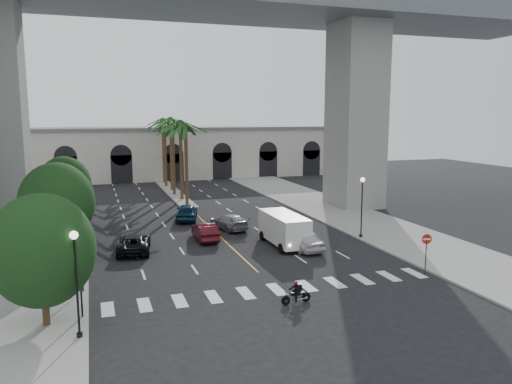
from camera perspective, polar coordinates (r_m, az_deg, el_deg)
name	(u,v)px	position (r m, az deg, el deg)	size (l,w,h in m)	color
ground	(268,282)	(32.64, 1.41, -10.21)	(140.00, 140.00, 0.00)	black
sidewalk_left	(38,243)	(45.48, -23.67, -5.34)	(8.00, 100.00, 0.15)	gray
sidewalk_right	(357,219)	(51.95, 11.43, -3.04)	(8.00, 100.00, 0.15)	gray
median	(174,192)	(68.63, -9.41, -0.06)	(2.00, 24.00, 0.20)	gray
pier_building	(156,153)	(84.89, -11.31, 4.43)	(71.00, 10.50, 8.50)	silver
bridge	(228,36)	(53.43, -3.28, 17.34)	(75.00, 13.00, 26.00)	gray
palm_a	(186,128)	(57.97, -8.06, 7.28)	(3.20, 3.20, 10.30)	#47331E
palm_b	(180,125)	(61.92, -8.65, 7.62)	(3.20, 3.20, 10.60)	#47331E
palm_c	(173,128)	(65.82, -9.50, 7.27)	(3.20, 3.20, 10.10)	#47331E
palm_d	(170,121)	(69.81, -9.75, 7.96)	(3.20, 3.20, 10.90)	#47331E
palm_e	(165,124)	(73.74, -10.41, 7.63)	(3.20, 3.20, 10.40)	#47331E
palm_f	(163,122)	(77.74, -10.62, 7.89)	(3.20, 3.20, 10.70)	#47331E
street_tree_near	(42,250)	(26.95, -23.28, -6.16)	(5.20, 5.20, 6.89)	#382616
street_tree_mid	(57,203)	(39.61, -21.79, -1.14)	(5.44, 5.44, 7.21)	#382616
street_tree_far	(64,185)	(51.50, -21.05, 0.76)	(5.04, 5.04, 6.68)	#382616
lamp_post_left_near	(76,275)	(25.15, -19.87, -8.93)	(0.40, 0.40, 5.35)	black
lamp_post_left_far	(82,201)	(45.62, -19.31, -1.00)	(0.40, 0.40, 5.35)	black
lamp_post_right	(362,202)	(43.63, 12.01, -1.13)	(0.40, 0.40, 5.35)	black
traffic_signal_near	(80,273)	(27.74, -19.47, -8.77)	(0.25, 0.18, 3.65)	black
traffic_signal_far	(81,253)	(31.59, -19.36, -6.62)	(0.25, 0.18, 3.65)	black
motorcycle_rider	(297,293)	(29.04, 4.70, -11.44)	(1.86, 0.50, 1.34)	black
car_a	(302,239)	(39.97, 5.34, -5.40)	(1.95, 4.84, 1.65)	#B7B8BD
car_b	(205,232)	(42.90, -5.83, -4.52)	(1.59, 4.56, 1.50)	#480E16
car_c	(134,243)	(40.20, -13.77, -5.70)	(2.40, 5.21, 1.45)	black
car_d	(229,222)	(46.73, -3.12, -3.42)	(1.97, 4.86, 1.41)	slate
car_e	(187,212)	(51.00, -7.93, -2.27)	(2.02, 5.03, 1.71)	#102C4A
cargo_van	(284,228)	(40.88, 3.24, -4.16)	(2.54, 6.13, 2.60)	silver
pedestrian_a	(13,275)	(34.40, -26.02, -8.49)	(0.57, 0.38, 1.58)	black
pedestrian_b	(74,252)	(38.25, -20.08, -6.42)	(0.76, 0.59, 1.56)	black
do_not_enter_sign	(426,245)	(35.30, 18.90, -5.78)	(0.67, 0.21, 2.79)	black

